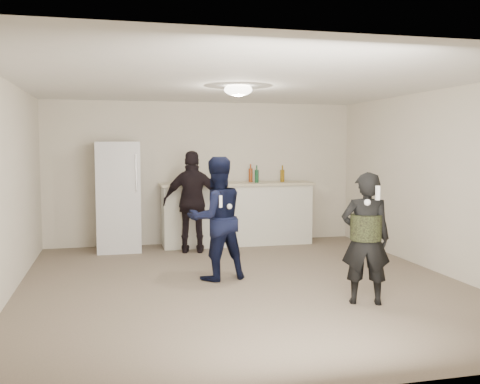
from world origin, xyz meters
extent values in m
plane|color=#6B5B4C|center=(0.00, 0.00, 0.00)|extent=(6.00, 6.00, 0.00)
plane|color=silver|center=(0.00, 0.00, 2.50)|extent=(6.00, 6.00, 0.00)
plane|color=beige|center=(0.00, 3.00, 1.25)|extent=(6.00, 0.00, 6.00)
plane|color=beige|center=(0.00, -3.00, 1.25)|extent=(6.00, 0.00, 6.00)
plane|color=beige|center=(-2.75, 0.00, 1.25)|extent=(0.00, 6.00, 6.00)
plane|color=beige|center=(2.75, 0.00, 1.25)|extent=(0.00, 6.00, 6.00)
cube|color=silver|center=(0.54, 2.67, 0.53)|extent=(2.60, 0.56, 1.05)
cube|color=beige|center=(0.54, 2.67, 1.07)|extent=(2.68, 0.64, 0.04)
cube|color=silver|center=(-1.49, 2.60, 0.90)|extent=(0.70, 0.70, 1.80)
cylinder|color=silver|center=(-1.21, 2.23, 1.30)|extent=(0.02, 0.02, 0.60)
ellipsoid|color=white|center=(0.00, 0.30, 2.45)|extent=(0.36, 0.36, 0.16)
cylinder|color=#B9B9BE|center=(-0.07, 2.56, 1.18)|extent=(0.08, 0.08, 0.17)
imported|color=#0E153B|center=(-0.28, 0.34, 0.80)|extent=(0.89, 0.76, 1.60)
imported|color=black|center=(1.11, -1.10, 0.73)|extent=(0.62, 0.50, 1.46)
cylinder|color=#2D3618|center=(1.11, -1.10, 0.85)|extent=(0.34, 0.34, 0.28)
imported|color=black|center=(-0.31, 2.15, 0.83)|extent=(1.03, 0.58, 1.66)
cube|color=white|center=(-0.28, 0.06, 1.05)|extent=(0.04, 0.04, 0.15)
sphere|color=white|center=(-0.16, 0.09, 0.98)|extent=(0.07, 0.07, 0.07)
cube|color=white|center=(1.11, -1.35, 1.25)|extent=(0.04, 0.04, 0.15)
sphere|color=white|center=(1.01, -1.32, 1.15)|extent=(0.07, 0.07, 0.07)
cylinder|color=#134322|center=(0.88, 2.62, 1.20)|extent=(0.07, 0.07, 0.23)
cylinder|color=#815D12|center=(1.38, 2.71, 1.20)|extent=(0.08, 0.08, 0.22)
cylinder|color=#164D2B|center=(0.16, 2.77, 1.21)|extent=(0.06, 0.06, 0.24)
cylinder|color=#873713|center=(0.82, 2.81, 1.21)|extent=(0.07, 0.07, 0.24)
camera|label=1|loc=(-1.58, -6.40, 1.75)|focal=40.00mm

